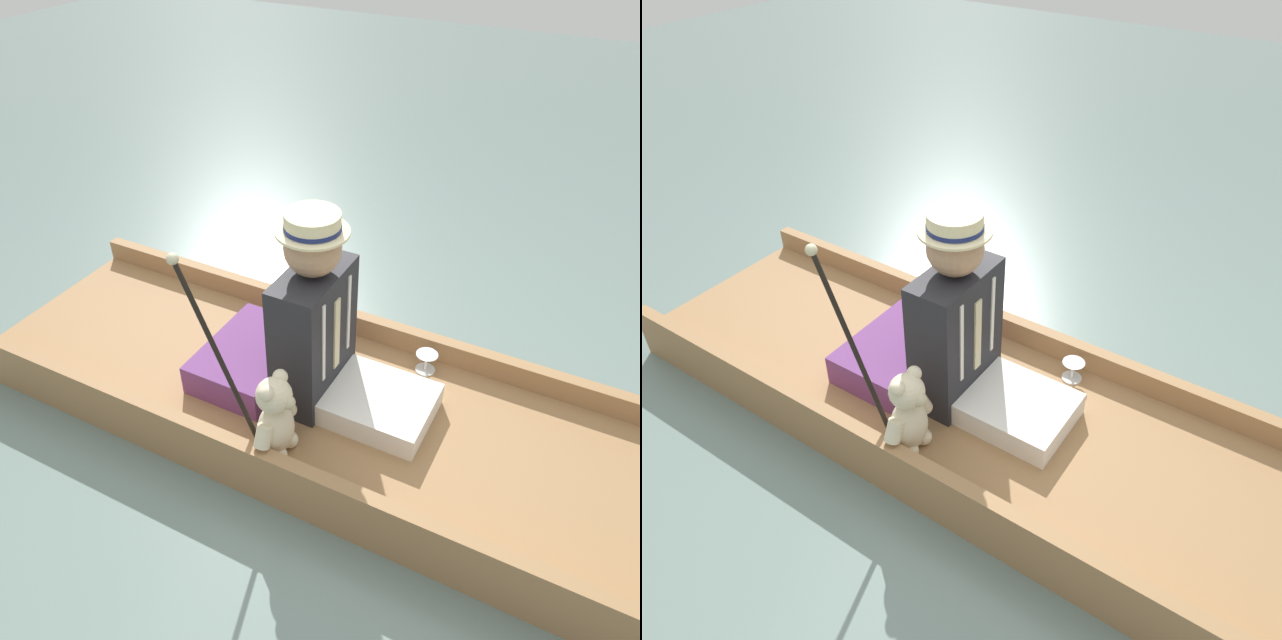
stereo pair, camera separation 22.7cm
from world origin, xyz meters
TOP-DOWN VIEW (x-y plane):
  - ground_plane at (0.00, 0.00)m, footprint 16.00×16.00m
  - punt_boat at (0.00, 0.00)m, footprint 1.02×3.15m
  - seat_cushion at (0.00, -0.32)m, footprint 0.54×0.38m
  - seated_person at (-0.01, 0.06)m, footprint 0.42×0.68m
  - teddy_bear at (0.36, 0.03)m, footprint 0.27×0.16m
  - wine_glass at (-0.37, 0.39)m, footprint 0.10×0.10m
  - walking_cane at (0.41, -0.19)m, footprint 0.04×0.35m

SIDE VIEW (x-z plane):
  - ground_plane at x=0.00m, z-range 0.00..0.00m
  - punt_boat at x=0.00m, z-range -0.05..0.22m
  - wine_glass at x=-0.37m, z-range 0.18..0.27m
  - seat_cushion at x=0.00m, z-range 0.16..0.30m
  - teddy_bear at x=0.36m, z-range 0.14..0.53m
  - seated_person at x=-0.01m, z-range 0.06..0.94m
  - walking_cane at x=0.41m, z-range 0.23..1.08m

